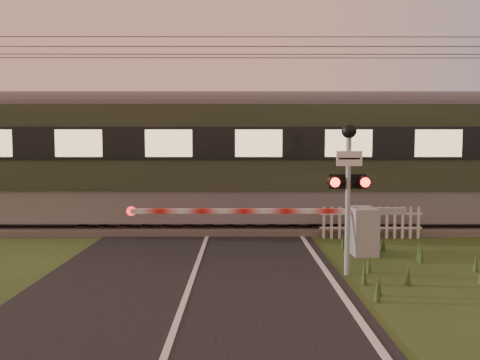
{
  "coord_description": "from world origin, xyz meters",
  "views": [
    {
      "loc": [
        0.93,
        -8.59,
        2.63
      ],
      "look_at": [
        0.95,
        3.2,
        1.78
      ],
      "focal_mm": 35.0,
      "sensor_mm": 36.0,
      "label": 1
    }
  ],
  "objects": [
    {
      "name": "ground",
      "position": [
        0.0,
        0.0,
        0.0
      ],
      "size": [
        160.0,
        160.0,
        0.0
      ],
      "primitive_type": "plane",
      "color": "#283C17",
      "rests_on": "ground"
    },
    {
      "name": "road",
      "position": [
        0.02,
        -0.23,
        0.01
      ],
      "size": [
        6.0,
        140.0,
        0.03
      ],
      "color": "black",
      "rests_on": "ground"
    },
    {
      "name": "track_bed",
      "position": [
        0.0,
        6.5,
        0.07
      ],
      "size": [
        140.0,
        3.4,
        0.39
      ],
      "color": "#47423D",
      "rests_on": "ground"
    },
    {
      "name": "overhead_wires",
      "position": [
        0.0,
        6.5,
        5.72
      ],
      "size": [
        120.0,
        0.62,
        0.62
      ],
      "color": "black",
      "rests_on": "ground"
    },
    {
      "name": "boom_gate",
      "position": [
        3.66,
        2.71,
        0.64
      ],
      "size": [
        6.82,
        0.88,
        1.17
      ],
      "color": "gray",
      "rests_on": "ground"
    },
    {
      "name": "crossing_signal",
      "position": [
        3.14,
        0.81,
        2.13
      ],
      "size": [
        0.79,
        0.34,
        3.09
      ],
      "color": "gray",
      "rests_on": "ground"
    },
    {
      "name": "picket_fence",
      "position": [
        4.7,
        4.6,
        0.47
      ],
      "size": [
        2.92,
        0.08,
        0.92
      ],
      "color": "silver",
      "rests_on": "ground"
    }
  ]
}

